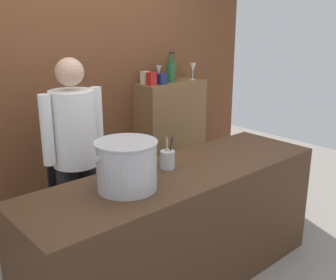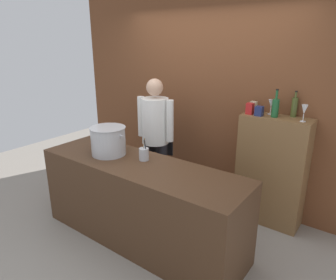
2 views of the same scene
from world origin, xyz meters
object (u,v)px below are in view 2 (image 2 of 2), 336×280
wine_bottle_olive (294,107)px  wine_glass_wide (304,110)px  stockpot_large (108,141)px  spice_tin_red (250,109)px  utensil_crock (144,154)px  wine_bottle_green (275,107)px  spice_tin_cream (253,107)px  wine_glass_tall (271,104)px  spice_tin_navy (259,111)px  chef (156,133)px

wine_bottle_olive → wine_glass_wide: 0.21m
stockpot_large → spice_tin_red: 1.63m
utensil_crock → spice_tin_red: bearing=55.5°
wine_bottle_green → spice_tin_red: bearing=-174.5°
stockpot_large → spice_tin_cream: bearing=47.3°
wine_bottle_green → spice_tin_cream: size_ratio=2.41×
utensil_crock → spice_tin_red: spice_tin_red is taller
utensil_crock → wine_glass_tall: bearing=51.9°
wine_bottle_green → wine_glass_tall: 0.12m
wine_bottle_olive → spice_tin_red: size_ratio=2.26×
spice_tin_navy → wine_bottle_green: bearing=15.6°
chef → wine_bottle_olive: (1.52, 0.53, 0.45)m
wine_bottle_olive → wine_bottle_green: wine_bottle_green is taller
spice_tin_red → spice_tin_cream: bearing=90.3°
utensil_crock → wine_glass_wide: (1.29, 1.04, 0.45)m
wine_glass_wide → wine_bottle_olive: bearing=132.1°
stockpot_large → spice_tin_cream: (1.14, 1.23, 0.31)m
wine_bottle_olive → spice_tin_cream: 0.45m
wine_glass_tall → wine_bottle_olive: bearing=8.7°
wine_glass_wide → stockpot_large: bearing=-146.4°
utensil_crock → wine_bottle_green: (0.98, 1.06, 0.44)m
wine_glass_tall → spice_tin_navy: 0.17m
wine_glass_tall → wine_glass_wide: size_ratio=0.95×
wine_bottle_olive → chef: bearing=-160.7°
spice_tin_red → wine_bottle_green: bearing=5.5°
wine_bottle_olive → spice_tin_red: (-0.44, -0.16, -0.05)m
spice_tin_red → stockpot_large: bearing=-135.1°
stockpot_large → spice_tin_navy: size_ratio=4.20×
wine_bottle_green → spice_tin_navy: size_ratio=2.88×
utensil_crock → spice_tin_navy: 1.36m
chef → spice_tin_cream: bearing=-160.6°
stockpot_large → chef: bearing=85.9°
wine_bottle_olive → wine_glass_wide: size_ratio=1.59×
stockpot_large → spice_tin_cream: spice_tin_cream is taller
wine_bottle_green → spice_tin_red: 0.28m
wine_glass_wide → spice_tin_red: bearing=-179.5°
spice_tin_cream → spice_tin_red: size_ratio=1.01×
chef → wine_bottle_green: (1.36, 0.40, 0.45)m
wine_bottle_green → spice_tin_cream: bearing=165.2°
chef → spice_tin_navy: (1.20, 0.36, 0.39)m
spice_tin_cream → spice_tin_navy: spice_tin_cream is taller
utensil_crock → spice_tin_cream: (0.71, 1.13, 0.40)m
chef → stockpot_large: (-0.05, -0.76, 0.09)m
wine_bottle_olive → spice_tin_cream: wine_bottle_olive is taller
wine_glass_wide → spice_tin_red: 0.58m
wine_bottle_olive → wine_bottle_green: bearing=-141.0°
stockpot_large → spice_tin_red: bearing=44.9°
spice_tin_red → utensil_crock: bearing=-124.5°
wine_bottle_green → wine_glass_tall: (-0.08, 0.09, 0.01)m
wine_bottle_olive → wine_glass_wide: bearing=-47.9°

